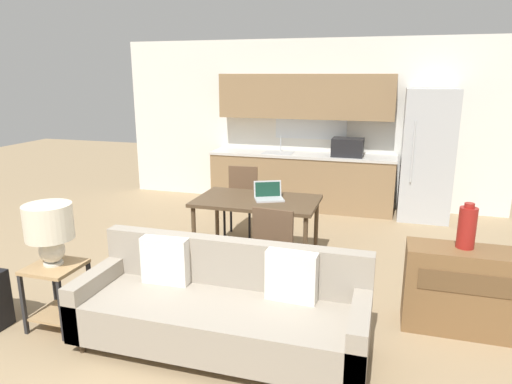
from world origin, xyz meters
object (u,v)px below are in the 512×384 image
at_px(table_lamp, 49,227).
at_px(dining_chair_far_left, 241,199).
at_px(credenza, 464,290).
at_px(laptop, 269,195).
at_px(refrigerator, 427,155).
at_px(dining_chair_near_right, 277,248).
at_px(dining_table, 257,205).
at_px(vase, 467,227).
at_px(side_table, 57,286).
at_px(couch, 223,308).

height_order(table_lamp, dining_chair_far_left, table_lamp).
relative_size(credenza, dining_chair_far_left, 1.05).
xyz_separation_m(table_lamp, laptop, (1.38, 1.93, -0.11)).
xyz_separation_m(refrigerator, dining_chair_near_right, (-1.52, -3.12, -0.46)).
xyz_separation_m(refrigerator, dining_table, (-1.96, -2.30, -0.29)).
height_order(dining_chair_near_right, laptop, laptop).
relative_size(table_lamp, laptop, 1.33).
bearing_deg(vase, credenza, -47.90).
bearing_deg(laptop, refrigerator, 26.06).
distance_m(table_lamp, laptop, 2.38).
distance_m(side_table, credenza, 3.48).
bearing_deg(dining_chair_far_left, table_lamp, -111.61).
xyz_separation_m(side_table, dining_chair_near_right, (1.68, 1.08, 0.13)).
relative_size(couch, dining_chair_near_right, 2.45).
xyz_separation_m(table_lamp, dining_chair_near_right, (1.70, 1.06, -0.40)).
bearing_deg(laptop, dining_chair_far_left, 103.42).
height_order(refrigerator, dining_table, refrigerator).
height_order(credenza, dining_chair_near_right, dining_chair_near_right).
bearing_deg(table_lamp, refrigerator, 52.36).
distance_m(dining_table, dining_chair_far_left, 0.93).
distance_m(table_lamp, dining_chair_near_right, 2.04).
xyz_separation_m(vase, dining_chair_far_left, (-2.54, 1.71, -0.41)).
xyz_separation_m(dining_table, laptop, (0.12, 0.05, 0.12)).
bearing_deg(dining_table, side_table, -123.16).
height_order(dining_table, dining_chair_far_left, dining_chair_far_left).
distance_m(dining_chair_near_right, laptop, 0.97).
relative_size(credenza, dining_chair_near_right, 1.05).
bearing_deg(vase, couch, -155.44).
relative_size(refrigerator, dining_chair_far_left, 2.08).
relative_size(refrigerator, dining_chair_near_right, 2.08).
height_order(side_table, vase, vase).
distance_m(dining_table, couch, 1.82).
relative_size(couch, laptop, 5.77).
distance_m(couch, side_table, 1.48).
bearing_deg(refrigerator, table_lamp, -127.64).
bearing_deg(side_table, dining_table, 56.84).
relative_size(couch, credenza, 2.33).
distance_m(vase, laptop, 2.19).
bearing_deg(side_table, couch, 4.93).
bearing_deg(credenza, dining_chair_far_left, 145.77).
distance_m(vase, dining_chair_near_right, 1.70).
bearing_deg(couch, dining_chair_far_left, 105.15).
xyz_separation_m(vase, laptop, (-1.96, 0.98, -0.12)).
bearing_deg(credenza, table_lamp, -164.83).
height_order(refrigerator, dining_chair_near_right, refrigerator).
xyz_separation_m(dining_table, table_lamp, (-1.26, -1.88, 0.23)).
xyz_separation_m(couch, dining_chair_near_right, (0.20, 0.95, 0.18)).
height_order(couch, dining_chair_near_right, dining_chair_near_right).
relative_size(couch, table_lamp, 4.32).
bearing_deg(couch, refrigerator, 67.02).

